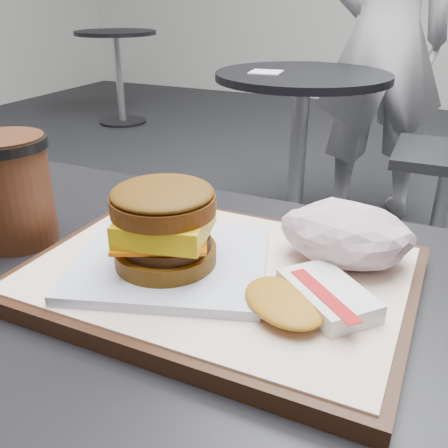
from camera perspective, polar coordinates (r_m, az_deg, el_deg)
customer_table at (r=0.62m, az=-7.13°, el=-23.34°), size 0.80×0.60×0.77m
serving_tray at (r=0.51m, az=-0.60°, el=-5.97°), size 0.38×0.28×0.02m
breakfast_sandwich at (r=0.49m, az=-6.59°, el=-1.17°), size 0.23×0.22×0.09m
hash_brown at (r=0.45m, az=9.63°, el=-8.34°), size 0.13×0.13×0.02m
crumpled_wrapper at (r=0.52m, az=13.83°, el=-1.11°), size 0.13×0.10×0.06m
coffee_cup at (r=0.63m, az=-23.18°, el=3.95°), size 0.10×0.10×0.13m
neighbor_table at (r=2.13m, az=8.66°, el=11.43°), size 0.70×0.70×0.75m
napkin at (r=2.07m, az=4.81°, el=16.93°), size 0.13×0.13×0.00m
patron at (r=2.52m, az=17.93°, el=19.36°), size 0.72×0.61×1.68m
bg_table_mid at (r=4.44m, az=-12.10°, el=18.37°), size 0.66×0.66×0.75m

